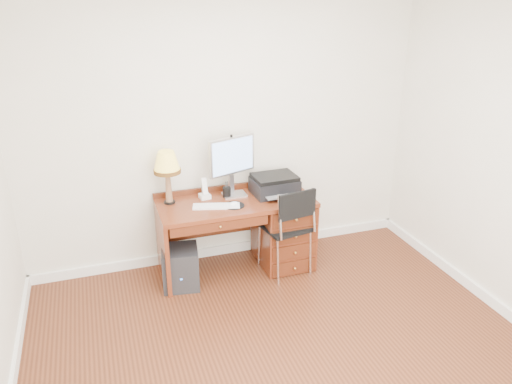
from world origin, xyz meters
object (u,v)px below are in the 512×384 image
object	(u,v)px
desk	(266,227)
equipment_box	(180,267)
phone	(205,192)
printer	(275,185)
leg_lamp	(167,165)
chair	(288,223)
monitor	(233,159)

from	to	relation	value
desk	equipment_box	size ratio (longest dim) A/B	3.83
equipment_box	phone	bearing A→B (deg)	49.72
desk	phone	world-z (taller)	phone
desk	printer	bearing A→B (deg)	26.32
leg_lamp	chair	distance (m)	1.27
chair	desk	bearing A→B (deg)	106.79
monitor	equipment_box	distance (m)	1.15
desk	equipment_box	world-z (taller)	desk
printer	phone	bearing A→B (deg)	169.74
monitor	phone	xyz separation A→B (m)	(-0.30, -0.01, -0.31)
desk	monitor	xyz separation A→B (m)	(-0.29, 0.16, 0.71)
desk	leg_lamp	distance (m)	1.19
desk	chair	distance (m)	0.32
desk	phone	distance (m)	0.73
monitor	phone	size ratio (longest dim) A/B	2.79
monitor	leg_lamp	size ratio (longest dim) A/B	1.14
desk	leg_lamp	size ratio (longest dim) A/B	2.90
printer	phone	xyz separation A→B (m)	(-0.69, 0.10, -0.03)
leg_lamp	phone	bearing A→B (deg)	0.57
desk	equipment_box	distance (m)	0.95
leg_lamp	phone	xyz separation A→B (m)	(0.35, 0.00, -0.32)
chair	equipment_box	size ratio (longest dim) A/B	2.36
equipment_box	desk	bearing A→B (deg)	17.14
leg_lamp	equipment_box	world-z (taller)	leg_lamp
printer	equipment_box	world-z (taller)	printer
leg_lamp	phone	size ratio (longest dim) A/B	2.45
desk	chair	xyz separation A→B (m)	(0.13, -0.26, 0.15)
chair	phone	bearing A→B (deg)	141.06
desk	printer	size ratio (longest dim) A/B	3.35
printer	equipment_box	xyz separation A→B (m)	(-1.01, -0.18, -0.65)
phone	desk	bearing A→B (deg)	-21.33
chair	printer	bearing A→B (deg)	85.59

